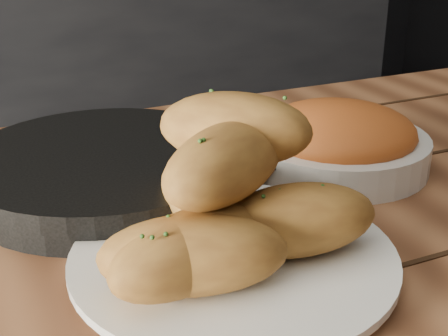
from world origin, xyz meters
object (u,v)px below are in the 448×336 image
plate (233,260)px  bread_rolls (225,202)px  skillet (108,169)px  bowl (338,140)px

plate → bread_rolls: size_ratio=1.11×
skillet → bowl: bearing=-11.2°
plate → bread_rolls: bread_rolls is taller
plate → bowl: size_ratio=1.31×
plate → bowl: bowl is taller
plate → bowl: bearing=36.3°
bread_rolls → skillet: 0.23m
bread_rolls → skillet: (-0.05, 0.22, -0.05)m
skillet → bowl: bowl is taller
plate → skillet: (-0.06, 0.21, 0.01)m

